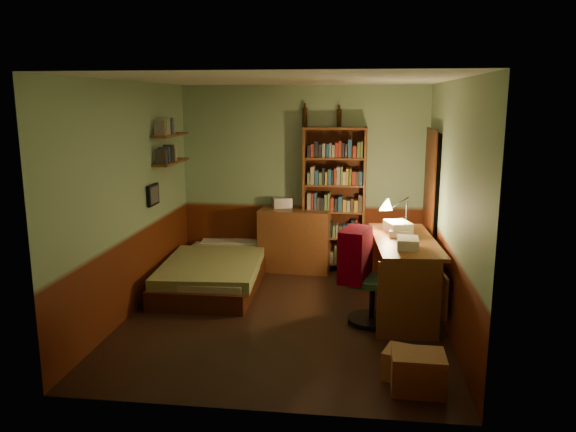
# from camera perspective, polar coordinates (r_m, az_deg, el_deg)

# --- Properties ---
(floor) EXTENTS (3.50, 4.00, 0.02)m
(floor) POSITION_cam_1_polar(r_m,az_deg,el_deg) (6.46, -0.28, -10.14)
(floor) COLOR black
(floor) RESTS_ON ground
(ceiling) EXTENTS (3.50, 4.00, 0.02)m
(ceiling) POSITION_cam_1_polar(r_m,az_deg,el_deg) (6.00, -0.31, 13.78)
(ceiling) COLOR silver
(ceiling) RESTS_ON wall_back
(wall_back) EXTENTS (3.50, 0.02, 2.60)m
(wall_back) POSITION_cam_1_polar(r_m,az_deg,el_deg) (8.06, 1.57, 3.92)
(wall_back) COLOR gray
(wall_back) RESTS_ON ground
(wall_left) EXTENTS (0.02, 4.00, 2.60)m
(wall_left) POSITION_cam_1_polar(r_m,az_deg,el_deg) (6.55, -15.74, 1.66)
(wall_left) COLOR gray
(wall_left) RESTS_ON ground
(wall_right) EXTENTS (0.02, 4.00, 2.60)m
(wall_right) POSITION_cam_1_polar(r_m,az_deg,el_deg) (6.12, 16.27, 0.94)
(wall_right) COLOR gray
(wall_right) RESTS_ON ground
(wall_front) EXTENTS (3.50, 0.02, 2.60)m
(wall_front) POSITION_cam_1_polar(r_m,az_deg,el_deg) (4.16, -3.91, -3.59)
(wall_front) COLOR gray
(wall_front) RESTS_ON ground
(doorway) EXTENTS (0.06, 0.90, 2.00)m
(doorway) POSITION_cam_1_polar(r_m,az_deg,el_deg) (7.43, 14.31, 0.54)
(doorway) COLOR black
(doorway) RESTS_ON ground
(door_trim) EXTENTS (0.02, 0.98, 2.08)m
(door_trim) POSITION_cam_1_polar(r_m,az_deg,el_deg) (7.43, 14.05, 0.55)
(door_trim) COLOR #3A1709
(door_trim) RESTS_ON ground
(bed) EXTENTS (1.16, 2.14, 0.63)m
(bed) POSITION_cam_1_polar(r_m,az_deg,el_deg) (7.45, -7.40, -4.58)
(bed) COLOR #6C834D
(bed) RESTS_ON ground
(dresser) EXTENTS (1.03, 0.57, 0.88)m
(dresser) POSITION_cam_1_polar(r_m,az_deg,el_deg) (8.00, 0.73, -2.42)
(dresser) COLOR brown
(dresser) RESTS_ON ground
(mini_stereo) EXTENTS (0.32, 0.28, 0.14)m
(mini_stereo) POSITION_cam_1_polar(r_m,az_deg,el_deg) (8.04, -0.63, 1.39)
(mini_stereo) COLOR #B2B2B7
(mini_stereo) RESTS_ON dresser
(bookshelf) EXTENTS (0.88, 0.31, 2.03)m
(bookshelf) POSITION_cam_1_polar(r_m,az_deg,el_deg) (7.92, 4.72, 1.64)
(bookshelf) COLOR brown
(bookshelf) RESTS_ON ground
(bottle_left) EXTENTS (0.09, 0.09, 0.26)m
(bottle_left) POSITION_cam_1_polar(r_m,az_deg,el_deg) (7.94, 1.71, 10.02)
(bottle_left) COLOR black
(bottle_left) RESTS_ON bookshelf
(bottle_right) EXTENTS (0.08, 0.08, 0.24)m
(bottle_right) POSITION_cam_1_polar(r_m,az_deg,el_deg) (7.91, 5.22, 9.90)
(bottle_right) COLOR black
(bottle_right) RESTS_ON bookshelf
(desk) EXTENTS (0.78, 1.65, 0.86)m
(desk) POSITION_cam_1_polar(r_m,az_deg,el_deg) (6.56, 11.62, -5.96)
(desk) COLOR brown
(desk) RESTS_ON ground
(paper_stack) EXTENTS (0.34, 0.40, 0.14)m
(paper_stack) POSITION_cam_1_polar(r_m,az_deg,el_deg) (6.69, 11.08, -1.14)
(paper_stack) COLOR silver
(paper_stack) RESTS_ON desk
(desk_lamp) EXTENTS (0.24, 0.24, 0.62)m
(desk_lamp) POSITION_cam_1_polar(r_m,az_deg,el_deg) (6.76, 11.97, 1.04)
(desk_lamp) COLOR black
(desk_lamp) RESTS_ON desk
(office_chair) EXTENTS (0.51, 0.47, 0.85)m
(office_chair) POSITION_cam_1_polar(r_m,az_deg,el_deg) (6.18, 8.58, -6.99)
(office_chair) COLOR #305A38
(office_chair) RESTS_ON ground
(red_jacket) EXTENTS (0.40, 0.54, 0.57)m
(red_jacket) POSITION_cam_1_polar(r_m,az_deg,el_deg) (6.08, 6.76, -0.29)
(red_jacket) COLOR maroon
(red_jacket) RESTS_ON office_chair
(wall_shelf_lower) EXTENTS (0.20, 0.90, 0.03)m
(wall_shelf_lower) POSITION_cam_1_polar(r_m,az_deg,el_deg) (7.49, -11.77, 5.39)
(wall_shelf_lower) COLOR brown
(wall_shelf_lower) RESTS_ON wall_left
(wall_shelf_upper) EXTENTS (0.20, 0.90, 0.03)m
(wall_shelf_upper) POSITION_cam_1_polar(r_m,az_deg,el_deg) (7.46, -11.88, 8.06)
(wall_shelf_upper) COLOR brown
(wall_shelf_upper) RESTS_ON wall_left
(framed_picture) EXTENTS (0.04, 0.32, 0.26)m
(framed_picture) POSITION_cam_1_polar(r_m,az_deg,el_deg) (7.10, -13.56, 2.11)
(framed_picture) COLOR black
(framed_picture) RESTS_ON wall_left
(cardboard_box_a) EXTENTS (0.45, 0.36, 0.33)m
(cardboard_box_a) POSITION_cam_1_polar(r_m,az_deg,el_deg) (4.99, 13.06, -15.18)
(cardboard_box_a) COLOR #9F714B
(cardboard_box_a) RESTS_ON ground
(cardboard_box_b) EXTENTS (0.44, 0.40, 0.26)m
(cardboard_box_b) POSITION_cam_1_polar(r_m,az_deg,el_deg) (5.17, 11.87, -14.53)
(cardboard_box_b) COLOR #9F714B
(cardboard_box_b) RESTS_ON ground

